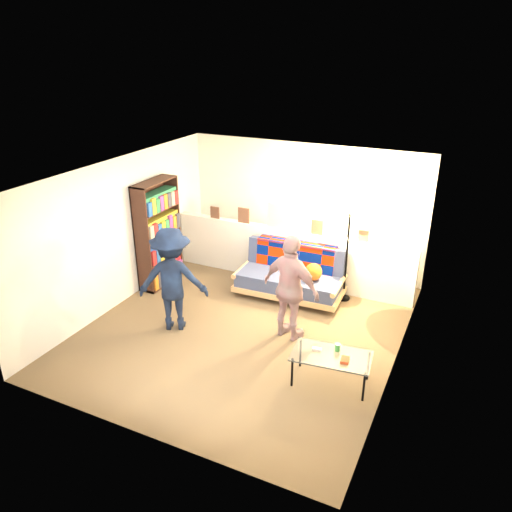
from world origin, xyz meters
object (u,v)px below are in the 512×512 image
(bookshelf, at_px, (158,237))
(floor_lamp, at_px, (350,237))
(futon_sofa, at_px, (291,276))
(coffee_table, at_px, (332,357))
(person_left, at_px, (172,279))
(person_right, at_px, (291,288))

(bookshelf, relative_size, floor_lamp, 1.18)
(floor_lamp, bearing_deg, futon_sofa, -162.17)
(coffee_table, bearing_deg, floor_lamp, 101.56)
(floor_lamp, relative_size, person_left, 0.99)
(coffee_table, xyz_separation_m, person_right, (-0.88, 0.79, 0.41))
(floor_lamp, height_order, person_left, person_left)
(bookshelf, bearing_deg, floor_lamp, 14.26)
(coffee_table, bearing_deg, person_left, 173.29)
(floor_lamp, height_order, person_right, person_right)
(person_right, bearing_deg, futon_sofa, -54.31)
(bookshelf, bearing_deg, person_right, -14.03)
(floor_lamp, bearing_deg, person_left, -136.55)
(coffee_table, distance_m, person_right, 1.25)
(futon_sofa, height_order, bookshelf, bookshelf)
(futon_sofa, distance_m, bookshelf, 2.43)
(coffee_table, distance_m, floor_lamp, 2.46)
(futon_sofa, bearing_deg, floor_lamp, 17.83)
(futon_sofa, height_order, coffee_table, futon_sofa)
(bookshelf, height_order, floor_lamp, bookshelf)
(person_left, bearing_deg, futon_sofa, -150.80)
(futon_sofa, xyz_separation_m, person_left, (-1.23, -1.71, 0.44))
(floor_lamp, xyz_separation_m, person_left, (-2.11, -2.00, -0.33))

